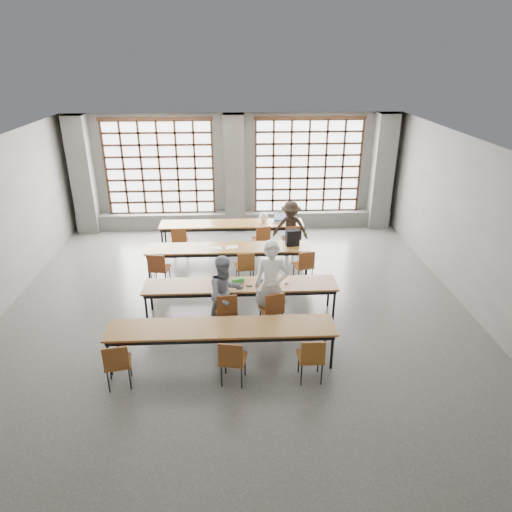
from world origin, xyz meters
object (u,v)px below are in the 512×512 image
at_px(student_back, 291,228).
at_px(chair_front_right, 273,307).
at_px(chair_back_mid, 262,237).
at_px(red_pouch, 118,360).
at_px(chair_near_mid, 232,358).
at_px(mouse, 286,283).
at_px(chair_back_right, 291,237).
at_px(green_box, 238,280).
at_px(chair_mid_right, 305,264).
at_px(laptop_back, 280,219).
at_px(student_female, 226,294).
at_px(plastic_bag, 264,217).
at_px(phone, 249,286).
at_px(backpack, 293,238).
at_px(chair_back_left, 180,239).
at_px(chair_near_left, 117,361).
at_px(chair_mid_left, 159,267).
at_px(chair_mid_centre, 245,265).
at_px(student_male, 271,286).
at_px(desk_row_b, 228,250).
at_px(desk_row_a, 232,225).
at_px(chair_front_left, 226,308).
at_px(laptop_front, 267,278).
at_px(desk_row_c, 241,287).
at_px(desk_row_d, 221,330).

bearing_deg(student_back, chair_front_right, -85.95).
xyz_separation_m(chair_back_mid, red_pouch, (-2.69, -5.18, -0.04)).
bearing_deg(chair_near_mid, mouse, 62.86).
height_order(student_back, mouse, student_back).
relative_size(chair_back_right, green_box, 3.52).
distance_m(chair_mid_right, laptop_back, 2.48).
relative_size(student_female, plastic_bag, 5.53).
xyz_separation_m(phone, plastic_bag, (0.53, 3.82, 0.14)).
distance_m(laptop_back, backpack, 1.78).
distance_m(chair_back_mid, student_back, 0.82).
bearing_deg(laptop_back, chair_back_left, -165.02).
xyz_separation_m(chair_back_left, chair_near_left, (-0.46, -5.26, 0.00)).
bearing_deg(chair_near_mid, chair_mid_left, 115.83).
bearing_deg(chair_near_mid, student_back, 73.60).
bearing_deg(mouse, laptop_back, 86.66).
xyz_separation_m(chair_mid_centre, red_pouch, (-2.19, -3.47, -0.04)).
bearing_deg(student_male, desk_row_b, 125.65).
distance_m(desk_row_a, laptop_back, 1.37).
bearing_deg(chair_mid_left, chair_front_left, -50.74).
distance_m(chair_mid_left, green_box, 2.24).
height_order(chair_mid_right, laptop_front, laptop_front).
relative_size(desk_row_b, student_back, 2.68).
bearing_deg(red_pouch, chair_front_right, 29.39).
distance_m(student_female, student_back, 4.05).
bearing_deg(desk_row_c, green_box, 122.01).
bearing_deg(laptop_front, backpack, 68.44).
distance_m(desk_row_c, phone, 0.22).
height_order(chair_mid_right, green_box, chair_mid_right).
bearing_deg(desk_row_b, chair_near_mid, -88.55).
distance_m(desk_row_d, chair_front_left, 0.97).
bearing_deg(red_pouch, desk_row_a, 72.15).
height_order(desk_row_a, laptop_front, laptop_front).
relative_size(desk_row_b, chair_mid_centre, 4.55).
height_order(chair_mid_right, student_male, student_male).
distance_m(student_back, red_pouch, 6.35).
xyz_separation_m(laptop_back, backpack, (0.15, -1.77, 0.14)).
height_order(desk_row_d, chair_near_left, chair_near_left).
height_order(student_male, red_pouch, student_male).
distance_m(chair_back_mid, phone, 3.18).
distance_m(desk_row_b, chair_mid_right, 1.93).
bearing_deg(chair_back_mid, desk_row_a, 142.51).
distance_m(laptop_front, mouse, 0.41).
bearing_deg(chair_near_left, chair_back_right, 56.56).
distance_m(desk_row_c, student_female, 0.60).
height_order(desk_row_a, chair_front_right, chair_front_right).
bearing_deg(chair_mid_left, red_pouch, -92.75).
height_order(chair_back_left, student_female, student_female).
distance_m(chair_mid_right, red_pouch, 5.00).
relative_size(chair_near_left, student_female, 0.56).
distance_m(chair_back_right, red_pouch, 6.24).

